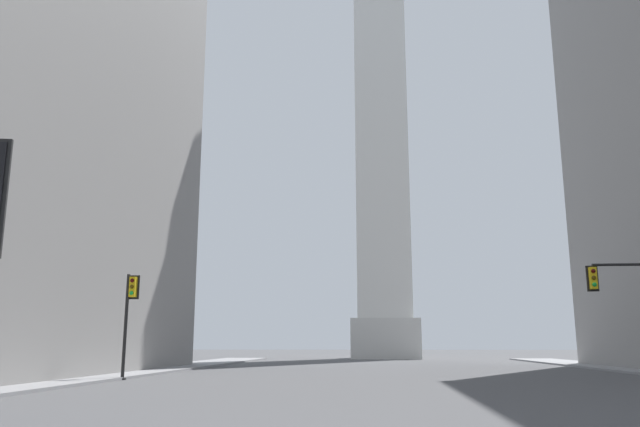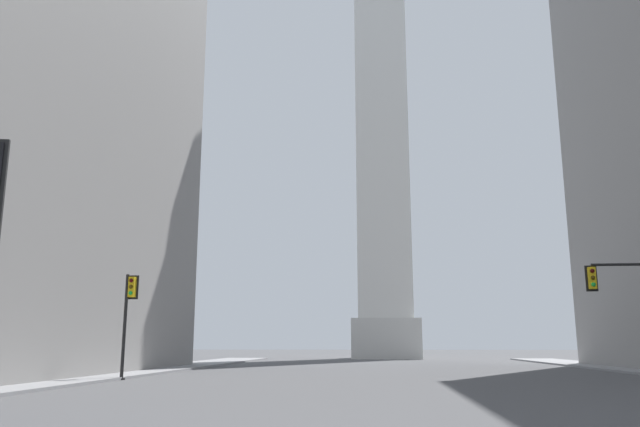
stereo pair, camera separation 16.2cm
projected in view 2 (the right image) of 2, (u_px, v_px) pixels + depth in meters
sidewalk_left at (53, 381)px, 31.02m from camera, size 5.00×96.74×0.15m
obelisk at (381, 124)px, 86.31m from camera, size 8.68×8.68×65.89m
traffic_light_mid_left at (128, 310)px, 34.08m from camera, size 0.78×0.50×5.66m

